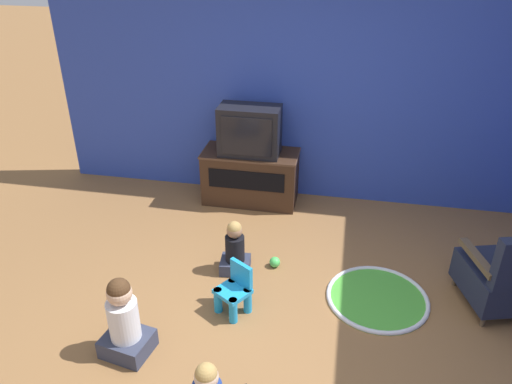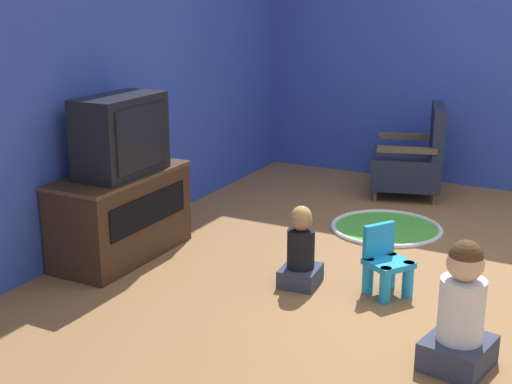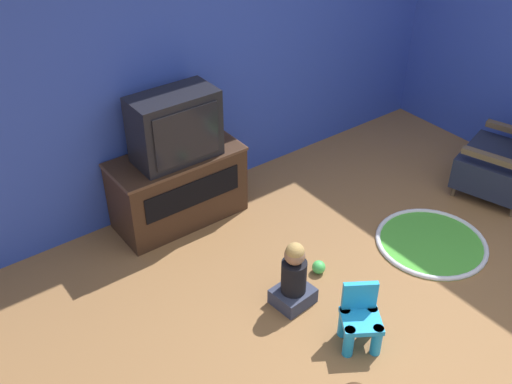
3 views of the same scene
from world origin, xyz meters
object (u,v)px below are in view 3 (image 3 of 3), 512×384
(television, at_px, (175,127))
(child_watching_right, at_px, (294,278))
(yellow_kid_chair, at_px, (360,321))
(tv_cabinet, at_px, (178,186))
(toy_ball, at_px, (319,267))
(black_armchair, at_px, (506,163))

(television, xyz_separation_m, child_watching_right, (0.12, -1.28, -0.65))
(yellow_kid_chair, distance_m, child_watching_right, 0.54)
(television, bearing_deg, tv_cabinet, 90.00)
(yellow_kid_chair, height_order, toy_ball, yellow_kid_chair)
(black_armchair, xyz_separation_m, toy_ball, (-1.96, 0.18, -0.27))
(tv_cabinet, relative_size, television, 1.63)
(child_watching_right, distance_m, toy_ball, 0.41)
(child_watching_right, bearing_deg, yellow_kid_chair, -82.84)
(tv_cabinet, bearing_deg, child_watching_right, -84.68)
(black_armchair, bearing_deg, toy_ball, -21.49)
(black_armchair, xyz_separation_m, yellow_kid_chair, (-2.20, -0.47, -0.13))
(black_armchair, bearing_deg, tv_cabinet, -45.75)
(tv_cabinet, distance_m, yellow_kid_chair, 1.86)
(tv_cabinet, distance_m, black_armchair, 2.80)
(tv_cabinet, relative_size, toy_ball, 10.60)
(toy_ball, bearing_deg, tv_cabinet, 111.58)
(black_armchair, height_order, child_watching_right, black_armchair)
(yellow_kid_chair, bearing_deg, child_watching_right, 135.34)
(television, height_order, child_watching_right, television)
(yellow_kid_chair, xyz_separation_m, child_watching_right, (-0.12, 0.52, 0.05))
(tv_cabinet, xyz_separation_m, child_watching_right, (0.12, -1.32, -0.09))
(tv_cabinet, bearing_deg, television, -90.00)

